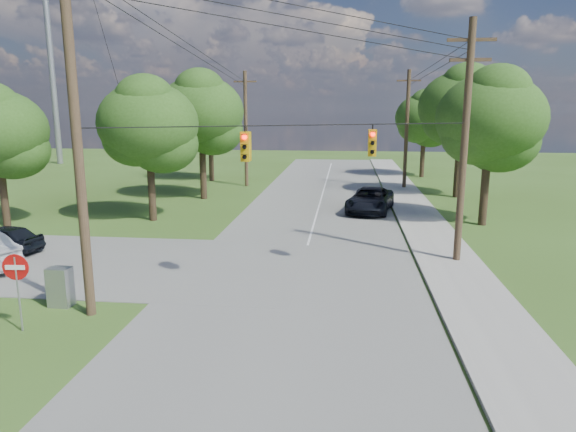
# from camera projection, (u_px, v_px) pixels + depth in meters

# --- Properties ---
(ground) EXTENTS (140.00, 140.00, 0.00)m
(ground) POSITION_uv_depth(u_px,v_px,m) (222.00, 325.00, 16.41)
(ground) COLOR #36531B
(ground) RESTS_ON ground
(main_road) EXTENTS (10.00, 100.00, 0.03)m
(main_road) POSITION_uv_depth(u_px,v_px,m) (298.00, 277.00, 21.05)
(main_road) COLOR gray
(main_road) RESTS_ON ground
(sidewalk_east) EXTENTS (2.60, 100.00, 0.12)m
(sidewalk_east) POSITION_uv_depth(u_px,v_px,m) (467.00, 282.00, 20.31)
(sidewalk_east) COLOR #A9A59E
(sidewalk_east) RESTS_ON ground
(pole_sw) EXTENTS (2.00, 0.32, 12.00)m
(pole_sw) POSITION_uv_depth(u_px,v_px,m) (76.00, 127.00, 16.03)
(pole_sw) COLOR brown
(pole_sw) RESTS_ON ground
(pole_ne) EXTENTS (2.00, 0.32, 10.50)m
(pole_ne) POSITION_uv_depth(u_px,v_px,m) (465.00, 140.00, 22.10)
(pole_ne) COLOR brown
(pole_ne) RESTS_ON ground
(pole_north_e) EXTENTS (2.00, 0.32, 10.00)m
(pole_north_e) POSITION_uv_depth(u_px,v_px,m) (407.00, 129.00, 43.56)
(pole_north_e) COLOR brown
(pole_north_e) RESTS_ON ground
(pole_north_w) EXTENTS (2.00, 0.32, 10.00)m
(pole_north_w) POSITION_uv_depth(u_px,v_px,m) (246.00, 128.00, 45.09)
(pole_north_w) COLOR brown
(pole_north_w) RESTS_ON ground
(power_lines) EXTENTS (13.93, 29.62, 4.93)m
(power_lines) POSITION_uv_depth(u_px,v_px,m) (301.00, 61.00, 25.60)
(power_lines) COLOR black
(power_lines) RESTS_ON ground
(traffic_signals) EXTENTS (4.91, 3.27, 1.05)m
(traffic_signals) POSITION_uv_depth(u_px,v_px,m) (312.00, 144.00, 19.31)
(traffic_signals) COLOR #CF9C0C
(traffic_signals) RESTS_ON ground
(tree_w_near) EXTENTS (6.00, 6.00, 8.40)m
(tree_w_near) POSITION_uv_depth(u_px,v_px,m) (148.00, 124.00, 30.67)
(tree_w_near) COLOR #422F21
(tree_w_near) RESTS_ON ground
(tree_w_mid) EXTENTS (6.40, 6.40, 9.22)m
(tree_w_mid) POSITION_uv_depth(u_px,v_px,m) (201.00, 112.00, 38.20)
(tree_w_mid) COLOR #422F21
(tree_w_mid) RESTS_ON ground
(tree_w_far) EXTENTS (6.00, 6.00, 8.73)m
(tree_w_far) POSITION_uv_depth(u_px,v_px,m) (210.00, 115.00, 48.22)
(tree_w_far) COLOR #422F21
(tree_w_far) RESTS_ON ground
(tree_e_near) EXTENTS (6.20, 6.20, 8.81)m
(tree_e_near) POSITION_uv_depth(u_px,v_px,m) (490.00, 118.00, 29.37)
(tree_e_near) COLOR #422F21
(tree_e_near) RESTS_ON ground
(tree_e_mid) EXTENTS (6.60, 6.60, 9.64)m
(tree_e_mid) POSITION_uv_depth(u_px,v_px,m) (462.00, 107.00, 38.91)
(tree_e_mid) COLOR #422F21
(tree_e_mid) RESTS_ON ground
(tree_e_far) EXTENTS (5.80, 5.80, 8.32)m
(tree_e_far) POSITION_uv_depth(u_px,v_px,m) (425.00, 118.00, 50.89)
(tree_e_far) COLOR #422F21
(tree_e_far) RESTS_ON ground
(car_cross_dark) EXTENTS (4.12, 2.24, 1.33)m
(car_cross_dark) POSITION_uv_depth(u_px,v_px,m) (3.00, 239.00, 24.55)
(car_cross_dark) COLOR black
(car_cross_dark) RESTS_ON cross_road
(car_main_north) EXTENTS (3.71, 6.13, 1.59)m
(car_main_north) POSITION_uv_depth(u_px,v_px,m) (370.00, 200.00, 34.29)
(car_main_north) COLOR black
(car_main_north) RESTS_ON main_road
(control_cabinet) EXTENTS (0.80, 0.59, 1.40)m
(control_cabinet) POSITION_uv_depth(u_px,v_px,m) (60.00, 287.00, 17.90)
(control_cabinet) COLOR #949699
(control_cabinet) RESTS_ON ground
(do_not_enter_sign) EXTENTS (0.83, 0.12, 2.48)m
(do_not_enter_sign) POSITION_uv_depth(u_px,v_px,m) (16.00, 276.00, 15.66)
(do_not_enter_sign) COLOR #949699
(do_not_enter_sign) RESTS_ON ground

